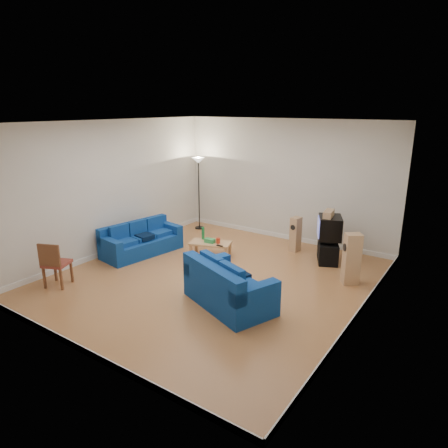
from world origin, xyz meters
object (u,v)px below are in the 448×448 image
Objects in this scene: tv_stand at (328,252)px; television at (330,227)px; sofa_loveseat at (227,289)px; sofa_three_seat at (141,242)px; coffee_table at (211,244)px.

tv_stand is 0.58m from television.
television is (0.73, 3.14, 0.50)m from sofa_loveseat.
television reaches higher than sofa_three_seat.
sofa_three_seat is at bearing -176.71° from sofa_loveseat.
sofa_three_seat is 1.06× the size of sofa_loveseat.
sofa_three_seat is 2.52× the size of television.
tv_stand is (2.46, 1.26, -0.06)m from coffee_table.
coffee_table is 1.39× the size of tv_stand.
tv_stand is at bearing 126.21° from sofa_three_seat.
sofa_three_seat is 1.92× the size of coffee_table.
television reaches higher than coffee_table.
television is (4.01, 2.07, 0.54)m from sofa_three_seat.
television is at bearing 169.74° from tv_stand.
coffee_table is 2.76m from tv_stand.
sofa_three_seat reaches higher than coffee_table.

